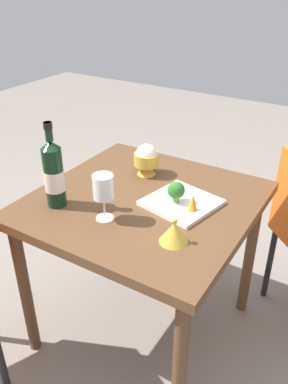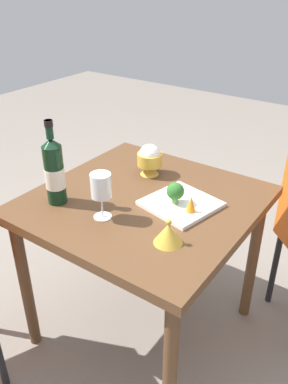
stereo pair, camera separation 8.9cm
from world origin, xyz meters
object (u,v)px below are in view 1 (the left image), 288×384
Objects in this scene: wine_glass at (103,188)px; carrot_garnish_left at (193,202)px; rice_bowl at (146,159)px; broccoli_floret at (176,191)px; wine_bottle at (54,174)px; serving_plate at (181,202)px; rice_bowl_lid at (174,232)px.

wine_glass reaches higher than carrot_garnish_left.
wine_glass is 1.26× the size of rice_bowl.
carrot_garnish_left is (-0.26, -0.20, -0.08)m from wine_glass.
wine_bottle is at bearing 30.63° from broccoli_floret.
rice_bowl is 0.31m from serving_plate.
rice_bowl_lid reaches higher than serving_plate.
rice_bowl_lid is (-0.34, 0.39, -0.04)m from rice_bowl.
wine_glass reaches higher than broccoli_floret.
wine_glass reaches higher than rice_bowl_lid.
wine_glass is at bearing 1.32° from rice_bowl_lid.
rice_bowl_lid is (-0.28, -0.01, -0.09)m from wine_glass.
serving_plate is (-0.25, 0.16, -0.07)m from rice_bowl.
broccoli_floret is at bearing -129.07° from wine_glass.
serving_plate is 0.06m from broccoli_floret.
wine_bottle is 0.22m from wine_glass.
carrot_garnish_left is (0.02, -0.19, 0.01)m from rice_bowl_lid.
rice_bowl_lid is at bearing 96.99° from carrot_garnish_left.
carrot_garnish_left is (-0.07, 0.04, 0.04)m from serving_plate.
wine_bottle reaches higher than wine_glass.
carrot_garnish_left is at bearing -155.85° from wine_bottle.
wine_bottle is at bearing 24.15° from carrot_garnish_left.
wine_glass reaches higher than serving_plate.
wine_bottle is 2.37× the size of rice_bowl.
rice_bowl is (0.06, -0.39, -0.05)m from wine_glass.
wine_bottle is 0.50m from serving_plate.
wine_glass is 0.60× the size of serving_plate.
rice_bowl is at bearing -36.16° from broccoli_floret.
carrot_garnish_left reaches higher than serving_plate.
rice_bowl is at bearing -31.49° from carrot_garnish_left.
serving_plate is at bearing -148.38° from wine_bottle.
serving_plate is (-0.19, -0.24, -0.12)m from wine_glass.
wine_bottle is 0.53m from carrot_garnish_left.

